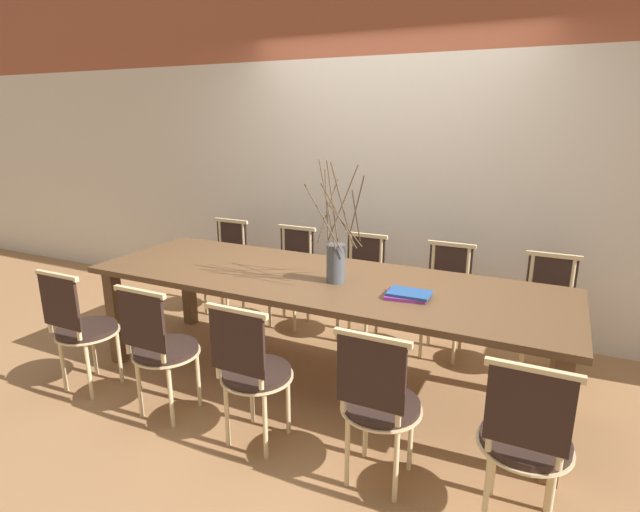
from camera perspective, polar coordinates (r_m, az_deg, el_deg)
name	(u,v)px	position (r m, az deg, el deg)	size (l,w,h in m)	color
ground_plane	(320,379)	(3.67, 0.00, -13.93)	(16.00, 16.00, 0.00)	#9E7047
wall_rear	(388,142)	(4.44, 7.76, 12.81)	(12.00, 0.06, 3.20)	beige
dining_table	(320,288)	(3.38, 0.00, -3.72)	(3.22, 1.03, 0.77)	brown
chair_near_leftend	(81,325)	(3.69, -25.69, -7.13)	(0.41, 0.41, 0.87)	black
chair_near_left	(160,345)	(3.21, -17.80, -9.68)	(0.41, 0.41, 0.87)	black
chair_near_center	(252,368)	(2.83, -7.80, -12.60)	(0.41, 0.41, 0.87)	black
chair_near_right	(378,400)	(2.54, 6.69, -16.05)	(0.41, 0.41, 0.87)	black
chair_near_rightend	(525,437)	(2.45, 22.41, -18.61)	(0.41, 0.41, 0.87)	black
chair_far_leftend	(226,262)	(4.80, -10.74, -0.73)	(0.41, 0.41, 0.87)	black
chair_far_left	(291,272)	(4.43, -3.34, -1.87)	(0.41, 0.41, 0.87)	black
chair_far_center	(360,283)	(4.16, 4.60, -3.06)	(0.41, 0.41, 0.87)	black
chair_far_right	(445,295)	(3.98, 14.10, -4.39)	(0.41, 0.41, 0.87)	black
chair_far_rightend	(547,311)	(3.92, 24.51, -5.71)	(0.41, 0.41, 0.87)	black
vase_centerpiece	(336,259)	(3.22, 1.84, -0.36)	(0.36, 0.36, 0.79)	#4C5156
book_stack	(408,295)	(3.03, 10.00, -4.36)	(0.28, 0.22, 0.04)	#842D8C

